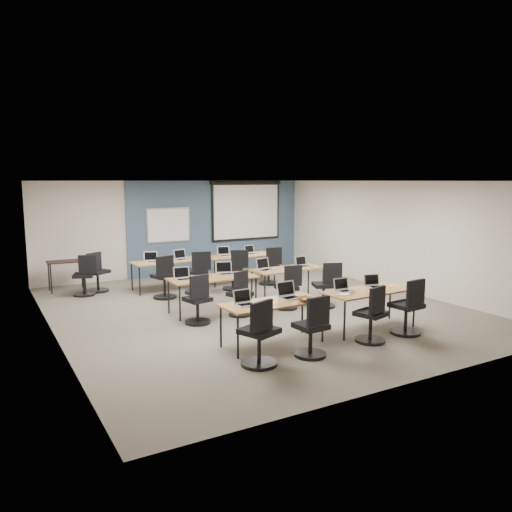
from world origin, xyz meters
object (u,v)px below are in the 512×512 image
task_chair_0 (260,339)px  laptop_6 (265,267)px  laptop_3 (374,284)px  task_chair_3 (408,311)px  training_table_back_left (170,262)px  laptop_7 (303,264)px  laptop_11 (251,252)px  laptop_9 (181,257)px  task_chair_6 (288,291)px  training_table_mid_left (213,279)px  laptop_2 (344,288)px  laptop_8 (152,259)px  training_table_front_right (369,292)px  projector_screen (246,207)px  utility_table (66,265)px  task_chair_11 (270,269)px  spare_chair_b (85,279)px  task_chair_5 (240,297)px  task_chair_8 (165,281)px  laptop_10 (225,253)px  whiteboard (169,225)px  training_table_back_right (240,257)px  laptop_5 (226,271)px  spare_chair_a (97,276)px  laptop_4 (183,277)px  task_chair_4 (198,304)px  task_chair_1 (313,332)px  task_chair_10 (235,273)px  training_table_front_left (273,305)px  task_chair_7 (326,289)px  laptop_1 (289,294)px  laptop_0 (245,301)px  training_table_mid_right (288,270)px

task_chair_0 → laptop_6: task_chair_0 is taller
laptop_3 → task_chair_3: task_chair_3 is taller
training_table_back_left → laptop_7: size_ratio=6.08×
laptop_11 → laptop_9: bearing=174.8°
task_chair_6 → laptop_9: 3.34m
training_table_mid_left → laptop_6: laptop_6 is taller
laptop_2 → laptop_8: 5.26m
laptop_6 → training_table_front_right: bearing=-88.1°
projector_screen → laptop_6: bearing=-113.2°
laptop_6 → utility_table: bearing=125.3°
task_chair_6 → task_chair_11: size_ratio=0.96×
task_chair_6 → spare_chair_b: 4.89m
task_chair_5 → laptop_6: bearing=16.1°
training_table_back_left → task_chair_5: size_ratio=1.98×
task_chair_8 → laptop_10: 2.23m
laptop_9 → training_table_mid_left: bearing=-108.0°
task_chair_5 → utility_table: task_chair_5 is taller
task_chair_0 → task_chair_8: 4.78m
whiteboard → laptop_9: whiteboard is taller
training_table_back_right → laptop_5: bearing=-123.7°
task_chair_5 → utility_table: size_ratio=1.05×
training_table_back_right → laptop_5: 2.74m
utility_table → laptop_9: bearing=-20.8°
task_chair_3 → spare_chair_b: (-4.38, 5.93, -0.01)m
task_chair_11 → spare_chair_a: spare_chair_a is taller
laptop_4 → laptop_5: 1.01m
training_table_front_right → task_chair_3: size_ratio=1.75×
task_chair_4 → laptop_4: bearing=78.2°
task_chair_1 → task_chair_6: 2.91m
laptop_3 → task_chair_10: task_chair_10 is taller
laptop_6 → laptop_9: 2.55m
training_table_front_left → task_chair_8: bearing=94.5°
laptop_6 → task_chair_7: (0.91, -1.05, -0.39)m
training_table_back_left → laptop_5: size_ratio=5.35×
training_table_back_right → task_chair_8: (-2.39, -0.83, -0.27)m
training_table_front_right → task_chair_10: (-0.63, 4.17, -0.27)m
laptop_1 → task_chair_4: 1.93m
training_table_front_right → laptop_0: 2.51m
task_chair_0 → task_chair_5: bearing=47.7°
training_table_mid_right → training_table_back_right: bearing=87.4°
training_table_front_right → task_chair_1: 1.94m
task_chair_4 → spare_chair_a: (-1.07, 3.77, 0.01)m
projector_screen → task_chair_4: (-3.71, -4.91, -1.48)m
task_chair_0 → projector_screen: bearing=42.4°
training_table_front_left → task_chair_0: (-0.68, -0.75, -0.26)m
whiteboard → training_table_back_right: whiteboard is taller
task_chair_3 → task_chair_4: task_chair_3 is taller
task_chair_0 → laptop_3: (2.95, 0.79, 0.36)m
training_table_front_right → task_chair_11: size_ratio=1.79×
task_chair_0 → laptop_4: size_ratio=3.10×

